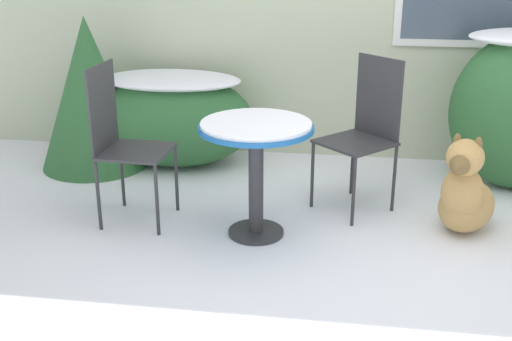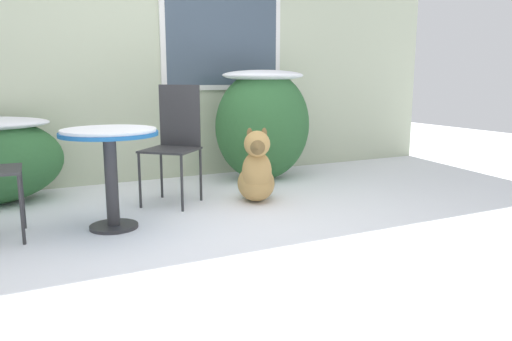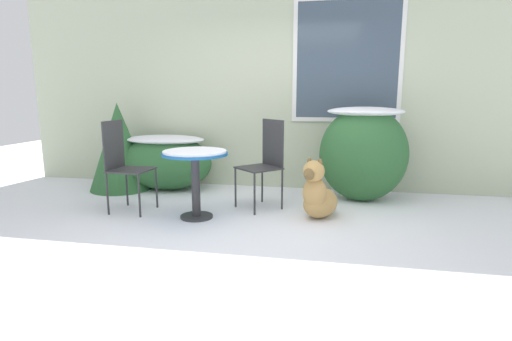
% 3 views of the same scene
% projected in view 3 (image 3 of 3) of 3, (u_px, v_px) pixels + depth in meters
% --- Properties ---
extents(ground_plane, '(16.00, 16.00, 0.00)m').
position_uv_depth(ground_plane, '(245.00, 235.00, 4.00)').
color(ground_plane, white).
extents(house_wall, '(8.00, 0.10, 3.34)m').
position_uv_depth(house_wall, '(281.00, 74.00, 5.79)').
color(house_wall, '#B2BC9E').
rests_on(house_wall, ground_plane).
extents(shrub_left, '(1.39, 0.83, 0.80)m').
position_uv_depth(shrub_left, '(166.00, 160.00, 5.87)').
color(shrub_left, '#2D6033').
rests_on(shrub_left, ground_plane).
extents(shrub_middle, '(1.13, 0.69, 1.24)m').
position_uv_depth(shrub_middle, '(363.00, 152.00, 5.19)').
color(shrub_middle, '#2D6033').
rests_on(shrub_middle, ground_plane).
extents(evergreen_bush, '(0.90, 0.90, 1.27)m').
position_uv_depth(evergreen_bush, '(119.00, 147.00, 5.85)').
color(evergreen_bush, '#2D6033').
rests_on(evergreen_bush, ground_plane).
extents(patio_table, '(0.74, 0.74, 0.78)m').
position_uv_depth(patio_table, '(195.00, 165.00, 4.47)').
color(patio_table, '#2D2D30').
rests_on(patio_table, ground_plane).
extents(patio_chair_near_table, '(0.63, 0.63, 1.09)m').
position_uv_depth(patio_chair_near_table, '(265.00, 160.00, 4.90)').
color(patio_chair_near_table, '#2D2D30').
rests_on(patio_chair_near_table, ground_plane).
extents(patio_chair_far_side, '(0.47, 0.47, 1.09)m').
position_uv_depth(patio_chair_far_side, '(124.00, 162.00, 4.75)').
color(patio_chair_far_side, '#2D2D30').
rests_on(patio_chair_far_side, ground_plane).
extents(dog, '(0.53, 0.74, 0.71)m').
position_uv_depth(dog, '(318.00, 196.00, 4.50)').
color(dog, tan).
rests_on(dog, ground_plane).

